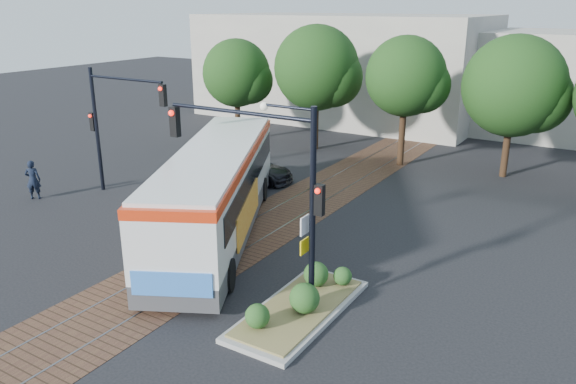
% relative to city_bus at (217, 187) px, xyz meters
% --- Properties ---
extents(ground, '(120.00, 120.00, 0.00)m').
position_rel_city_bus_xyz_m(ground, '(1.11, -2.63, -1.95)').
color(ground, black).
rests_on(ground, ground).
extents(trackbed, '(3.60, 40.00, 0.02)m').
position_rel_city_bus_xyz_m(trackbed, '(1.11, 1.37, -1.95)').
color(trackbed, brown).
rests_on(trackbed, ground).
extents(tree_row, '(26.40, 5.60, 7.67)m').
position_rel_city_bus_xyz_m(tree_row, '(2.32, 13.79, 2.90)').
color(tree_row, '#382314').
rests_on(tree_row, ground).
extents(warehouses, '(40.00, 13.00, 8.00)m').
position_rel_city_bus_xyz_m(warehouses, '(0.59, 26.12, 1.86)').
color(warehouses, '#ADA899').
rests_on(warehouses, ground).
extents(city_bus, '(8.39, 12.91, 3.50)m').
position_rel_city_bus_xyz_m(city_bus, '(0.00, 0.00, 0.00)').
color(city_bus, '#414143').
rests_on(city_bus, ground).
extents(traffic_island, '(2.20, 5.20, 1.13)m').
position_rel_city_bus_xyz_m(traffic_island, '(5.93, -3.53, -1.62)').
color(traffic_island, gray).
rests_on(traffic_island, ground).
extents(signal_pole_main, '(5.49, 0.46, 6.00)m').
position_rel_city_bus_xyz_m(signal_pole_main, '(4.98, -3.44, 2.20)').
color(signal_pole_main, black).
rests_on(signal_pole_main, ground).
extents(signal_pole_left, '(4.99, 0.34, 6.00)m').
position_rel_city_bus_xyz_m(signal_pole_left, '(-7.25, 1.37, 1.91)').
color(signal_pole_left, black).
rests_on(signal_pole_left, ground).
extents(officer, '(0.82, 0.77, 1.88)m').
position_rel_city_bus_xyz_m(officer, '(-10.01, -1.28, -1.01)').
color(officer, black).
rests_on(officer, ground).
extents(parked_car, '(4.59, 2.22, 1.29)m').
position_rel_city_bus_xyz_m(parked_car, '(-2.91, 6.51, -1.31)').
color(parked_car, black).
rests_on(parked_car, ground).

